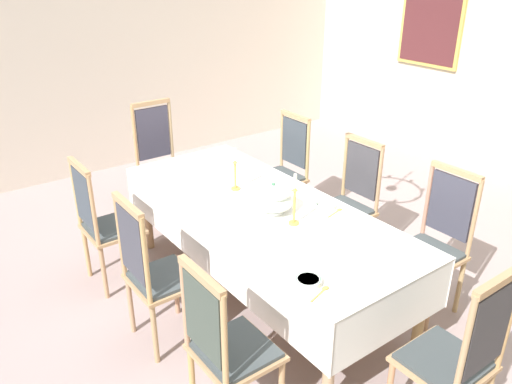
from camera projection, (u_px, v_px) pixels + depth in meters
ground at (285, 283)px, 4.27m from camera, size 6.53×6.85×0.04m
left_wall at (110, 41)px, 6.02m from camera, size 0.08×6.85×3.09m
dining_table at (263, 215)px, 3.83m from camera, size 2.55×1.03×0.77m
tablecloth at (262, 217)px, 3.84m from camera, size 2.57×1.05×0.37m
chair_south_a at (104, 222)px, 4.03m from camera, size 0.44×0.42×1.08m
chair_north_a at (284, 169)px, 5.01m from camera, size 0.44×0.42×1.09m
chair_south_b at (153, 271)px, 3.38m from camera, size 0.44×0.42×1.11m
chair_north_b at (349, 200)px, 4.37m from camera, size 0.44×0.42×1.09m
chair_south_c at (225, 345)px, 2.76m from camera, size 0.44×0.42×1.08m
chair_north_c at (435, 241)px, 3.74m from camera, size 0.44×0.42×1.11m
chair_head_west at (161, 161)px, 5.11m from camera, size 0.42×0.44×1.19m
chair_head_east at (458, 356)px, 2.66m from camera, size 0.42×0.44×1.13m
soup_tureen at (273, 198)px, 3.66m from camera, size 0.29×0.29×0.23m
candlestick_west at (235, 173)px, 4.00m from camera, size 0.07×0.07×0.35m
candlestick_east at (294, 204)px, 3.48m from camera, size 0.07×0.07×0.38m
bowl_near_left at (308, 281)px, 2.89m from camera, size 0.15×0.15×0.04m
bowl_near_right at (326, 205)px, 3.77m from camera, size 0.15×0.15×0.03m
spoon_primary at (323, 290)px, 2.83m from camera, size 0.06×0.17×0.01m
spoon_secondary at (338, 211)px, 3.72m from camera, size 0.06×0.17×0.01m
framed_painting at (431, 23)px, 6.36m from camera, size 0.89×0.05×1.04m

